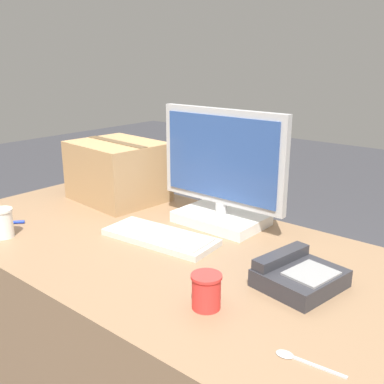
% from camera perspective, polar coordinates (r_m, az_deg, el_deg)
% --- Properties ---
extents(office_desk, '(1.80, 0.90, 0.75)m').
position_cam_1_polar(office_desk, '(1.73, -3.49, -18.05)').
color(office_desk, '#8C6B4C').
rests_on(office_desk, ground_plane).
extents(monitor, '(0.53, 0.22, 0.43)m').
position_cam_1_polar(monitor, '(1.67, 3.77, 1.78)').
color(monitor, white).
rests_on(monitor, office_desk).
extents(keyboard, '(0.42, 0.20, 0.03)m').
position_cam_1_polar(keyboard, '(1.57, -4.07, -5.65)').
color(keyboard, beige).
rests_on(keyboard, office_desk).
extents(desk_phone, '(0.22, 0.24, 0.08)m').
position_cam_1_polar(desk_phone, '(1.30, 13.33, -10.28)').
color(desk_phone, '#2D2D33').
rests_on(desk_phone, office_desk).
extents(paper_cup_left, '(0.07, 0.07, 0.10)m').
position_cam_1_polar(paper_cup_left, '(1.71, -22.89, -3.63)').
color(paper_cup_left, white).
rests_on(paper_cup_left, office_desk).
extents(paper_cup_right, '(0.08, 0.08, 0.09)m').
position_cam_1_polar(paper_cup_right, '(1.16, 1.83, -12.47)').
color(paper_cup_right, red).
rests_on(paper_cup_right, office_desk).
extents(spoon, '(0.15, 0.03, 0.00)m').
position_cam_1_polar(spoon, '(1.03, 13.23, -19.93)').
color(spoon, silver).
rests_on(spoon, office_desk).
extents(cardboard_box, '(0.41, 0.35, 0.26)m').
position_cam_1_polar(cardboard_box, '(2.00, -9.41, 2.65)').
color(cardboard_box, tan).
rests_on(cardboard_box, office_desk).
extents(pen_marker, '(0.09, 0.10, 0.01)m').
position_cam_1_polar(pen_marker, '(1.85, -22.41, -3.61)').
color(pen_marker, '#1933B2').
rests_on(pen_marker, office_desk).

